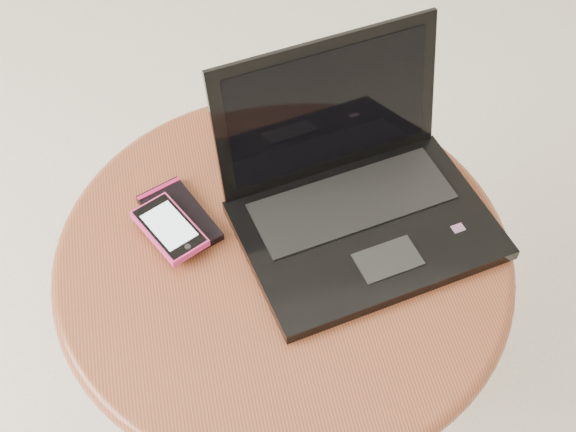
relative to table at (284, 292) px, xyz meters
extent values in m
plane|color=beige|center=(-0.08, 0.05, -0.37)|extent=(4.00, 4.00, 0.00)
cylinder|color=brown|center=(0.00, 0.00, -0.36)|extent=(0.34, 0.34, 0.03)
cylinder|color=brown|center=(0.00, 0.00, -0.14)|extent=(0.10, 0.10, 0.42)
cylinder|color=brown|center=(0.00, 0.00, 0.09)|extent=(0.57, 0.57, 0.03)
torus|color=brown|center=(0.00, 0.00, 0.09)|extent=(0.60, 0.60, 0.03)
cube|color=black|center=(0.11, 0.00, 0.11)|extent=(0.36, 0.28, 0.02)
cube|color=black|center=(0.10, 0.05, 0.12)|extent=(0.28, 0.15, 0.00)
cube|color=black|center=(0.12, -0.06, 0.12)|extent=(0.09, 0.06, 0.00)
cube|color=red|center=(0.23, -0.03, 0.12)|extent=(0.02, 0.02, 0.00)
cube|color=black|center=(0.09, 0.13, 0.21)|extent=(0.32, 0.11, 0.19)
cube|color=black|center=(0.09, 0.13, 0.22)|extent=(0.28, 0.09, 0.16)
cube|color=black|center=(-0.13, 0.08, 0.11)|extent=(0.11, 0.14, 0.01)
cube|color=#A5194D|center=(-0.15, 0.13, 0.11)|extent=(0.06, 0.03, 0.00)
cube|color=#CE2E73|center=(-0.14, 0.05, 0.12)|extent=(0.10, 0.12, 0.01)
cube|color=black|center=(-0.14, 0.05, 0.12)|extent=(0.09, 0.11, 0.00)
cube|color=silver|center=(-0.14, 0.05, 0.12)|extent=(0.07, 0.08, 0.00)
cylinder|color=black|center=(-0.12, 0.01, 0.13)|extent=(0.01, 0.01, 0.00)
camera|label=1|loc=(-0.12, -0.57, 0.90)|focal=47.71mm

